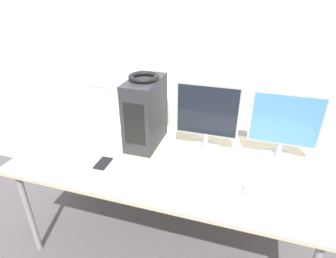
{
  "coord_description": "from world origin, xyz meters",
  "views": [
    {
      "loc": [
        0.47,
        -1.04,
        1.82
      ],
      "look_at": [
        0.0,
        0.46,
        0.99
      ],
      "focal_mm": 30.0,
      "sensor_mm": 36.0,
      "label": 1
    }
  ],
  "objects_px": {
    "monitor_main": "(207,117)",
    "mouse": "(247,187)",
    "headphones": "(144,77)",
    "monitor_right_near": "(284,126)",
    "cell_phone": "(103,163)",
    "keyboard": "(198,180)",
    "pc_tower": "(145,113)"
  },
  "relations": [
    {
      "from": "mouse",
      "to": "monitor_right_near",
      "type": "bearing_deg",
      "value": 65.37
    },
    {
      "from": "headphones",
      "to": "monitor_main",
      "type": "relative_size",
      "value": 0.42
    },
    {
      "from": "monitor_main",
      "to": "mouse",
      "type": "distance_m",
      "value": 0.53
    },
    {
      "from": "headphones",
      "to": "monitor_right_near",
      "type": "relative_size",
      "value": 0.44
    },
    {
      "from": "monitor_main",
      "to": "mouse",
      "type": "height_order",
      "value": "monitor_main"
    },
    {
      "from": "pc_tower",
      "to": "mouse",
      "type": "xyz_separation_m",
      "value": [
        0.74,
        -0.32,
        -0.23
      ]
    },
    {
      "from": "keyboard",
      "to": "mouse",
      "type": "relative_size",
      "value": 4.26
    },
    {
      "from": "mouse",
      "to": "cell_phone",
      "type": "relative_size",
      "value": 0.76
    },
    {
      "from": "headphones",
      "to": "monitor_right_near",
      "type": "height_order",
      "value": "headphones"
    },
    {
      "from": "mouse",
      "to": "cell_phone",
      "type": "height_order",
      "value": "mouse"
    },
    {
      "from": "pc_tower",
      "to": "cell_phone",
      "type": "xyz_separation_m",
      "value": [
        -0.17,
        -0.34,
        -0.23
      ]
    },
    {
      "from": "monitor_main",
      "to": "monitor_right_near",
      "type": "relative_size",
      "value": 1.03
    },
    {
      "from": "cell_phone",
      "to": "headphones",
      "type": "bearing_deg",
      "value": 62.37
    },
    {
      "from": "monitor_main",
      "to": "keyboard",
      "type": "xyz_separation_m",
      "value": [
        0.03,
        -0.37,
        -0.24
      ]
    },
    {
      "from": "headphones",
      "to": "keyboard",
      "type": "height_order",
      "value": "headphones"
    },
    {
      "from": "pc_tower",
      "to": "headphones",
      "type": "height_order",
      "value": "headphones"
    },
    {
      "from": "monitor_right_near",
      "to": "keyboard",
      "type": "bearing_deg",
      "value": -138.95
    },
    {
      "from": "headphones",
      "to": "mouse",
      "type": "bearing_deg",
      "value": -23.12
    },
    {
      "from": "monitor_right_near",
      "to": "keyboard",
      "type": "xyz_separation_m",
      "value": [
        -0.46,
        -0.4,
        -0.23
      ]
    },
    {
      "from": "keyboard",
      "to": "mouse",
      "type": "height_order",
      "value": "mouse"
    },
    {
      "from": "headphones",
      "to": "monitor_right_near",
      "type": "xyz_separation_m",
      "value": [
        0.91,
        0.06,
        -0.25
      ]
    },
    {
      "from": "monitor_right_near",
      "to": "cell_phone",
      "type": "distance_m",
      "value": 1.18
    },
    {
      "from": "pc_tower",
      "to": "keyboard",
      "type": "distance_m",
      "value": 0.61
    },
    {
      "from": "keyboard",
      "to": "cell_phone",
      "type": "xyz_separation_m",
      "value": [
        -0.63,
        -0.01,
        -0.01
      ]
    },
    {
      "from": "monitor_right_near",
      "to": "mouse",
      "type": "height_order",
      "value": "monitor_right_near"
    },
    {
      "from": "headphones",
      "to": "mouse",
      "type": "relative_size",
      "value": 1.98
    },
    {
      "from": "mouse",
      "to": "monitor_main",
      "type": "bearing_deg",
      "value": 131.76
    },
    {
      "from": "headphones",
      "to": "cell_phone",
      "type": "bearing_deg",
      "value": -116.33
    },
    {
      "from": "headphones",
      "to": "monitor_main",
      "type": "height_order",
      "value": "headphones"
    },
    {
      "from": "pc_tower",
      "to": "cell_phone",
      "type": "relative_size",
      "value": 3.52
    },
    {
      "from": "monitor_main",
      "to": "keyboard",
      "type": "relative_size",
      "value": 1.1
    },
    {
      "from": "pc_tower",
      "to": "monitor_right_near",
      "type": "relative_size",
      "value": 1.03
    }
  ]
}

